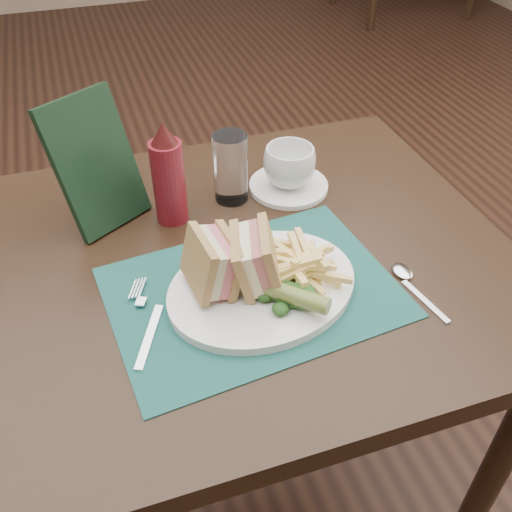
% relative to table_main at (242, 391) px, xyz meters
% --- Properties ---
extents(floor, '(7.00, 7.00, 0.00)m').
position_rel_table_main_xyz_m(floor, '(0.00, 0.50, -0.38)').
color(floor, black).
rests_on(floor, ground).
extents(wall_back, '(6.00, 0.00, 6.00)m').
position_rel_table_main_xyz_m(wall_back, '(0.00, 4.00, -0.38)').
color(wall_back, gray).
rests_on(wall_back, ground).
extents(table_main, '(0.90, 0.75, 0.75)m').
position_rel_table_main_xyz_m(table_main, '(0.00, 0.00, 0.00)').
color(table_main, black).
rests_on(table_main, ground).
extents(placemat, '(0.46, 0.35, 0.00)m').
position_rel_table_main_xyz_m(placemat, '(-0.01, -0.09, 0.38)').
color(placemat, '#174C45').
rests_on(placemat, table_main).
extents(plate, '(0.35, 0.31, 0.01)m').
position_rel_table_main_xyz_m(plate, '(0.01, -0.10, 0.38)').
color(plate, white).
rests_on(plate, placemat).
extents(sandwich_half_a, '(0.08, 0.10, 0.10)m').
position_rel_table_main_xyz_m(sandwich_half_a, '(-0.08, -0.08, 0.44)').
color(sandwich_half_a, tan).
rests_on(sandwich_half_a, plate).
extents(sandwich_half_b, '(0.10, 0.11, 0.10)m').
position_rel_table_main_xyz_m(sandwich_half_b, '(-0.02, -0.09, 0.44)').
color(sandwich_half_b, tan).
rests_on(sandwich_half_b, plate).
extents(kale_garnish, '(0.11, 0.08, 0.03)m').
position_rel_table_main_xyz_m(kale_garnish, '(0.02, -0.15, 0.41)').
color(kale_garnish, '#193C15').
rests_on(kale_garnish, plate).
extents(pickle_spear, '(0.10, 0.10, 0.03)m').
position_rel_table_main_xyz_m(pickle_spear, '(0.03, -0.15, 0.41)').
color(pickle_spear, '#586C29').
rests_on(pickle_spear, plate).
extents(fries_pile, '(0.18, 0.20, 0.05)m').
position_rel_table_main_xyz_m(fries_pile, '(0.07, -0.09, 0.42)').
color(fries_pile, '#FDDC7E').
rests_on(fries_pile, plate).
extents(fork, '(0.10, 0.17, 0.01)m').
position_rel_table_main_xyz_m(fork, '(-0.17, -0.11, 0.38)').
color(fork, silver).
rests_on(fork, placemat).
extents(spoon, '(0.06, 0.15, 0.01)m').
position_rel_table_main_xyz_m(spoon, '(0.23, -0.17, 0.38)').
color(spoon, silver).
rests_on(spoon, table_main).
extents(saucer, '(0.19, 0.19, 0.01)m').
position_rel_table_main_xyz_m(saucer, '(0.15, 0.16, 0.38)').
color(saucer, white).
rests_on(saucer, table_main).
extents(coffee_cup, '(0.13, 0.13, 0.08)m').
position_rel_table_main_xyz_m(coffee_cup, '(0.15, 0.16, 0.42)').
color(coffee_cup, white).
rests_on(coffee_cup, saucer).
extents(drinking_glass, '(0.08, 0.08, 0.13)m').
position_rel_table_main_xyz_m(drinking_glass, '(0.04, 0.16, 0.44)').
color(drinking_glass, white).
rests_on(drinking_glass, table_main).
extents(ketchup_bottle, '(0.07, 0.07, 0.19)m').
position_rel_table_main_xyz_m(ketchup_bottle, '(-0.08, 0.13, 0.47)').
color(ketchup_bottle, maroon).
rests_on(ketchup_bottle, table_main).
extents(check_presenter, '(0.16, 0.15, 0.22)m').
position_rel_table_main_xyz_m(check_presenter, '(-0.19, 0.17, 0.49)').
color(check_presenter, black).
rests_on(check_presenter, table_main).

